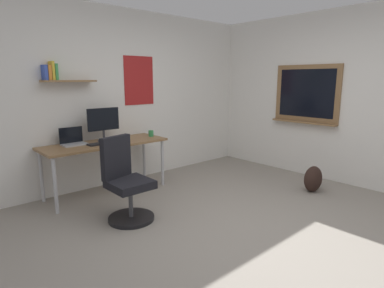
% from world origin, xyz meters
% --- Properties ---
extents(ground_plane, '(5.20, 5.20, 0.00)m').
position_xyz_m(ground_plane, '(0.00, 0.00, 0.00)').
color(ground_plane, gray).
rests_on(ground_plane, ground).
extents(wall_back, '(5.00, 0.30, 2.60)m').
position_xyz_m(wall_back, '(-0.00, 2.45, 1.30)').
color(wall_back, silver).
rests_on(wall_back, ground).
extents(wall_right, '(0.22, 5.00, 2.60)m').
position_xyz_m(wall_right, '(2.45, 0.03, 1.30)').
color(wall_right, silver).
rests_on(wall_right, ground).
extents(desk, '(1.69, 0.62, 0.72)m').
position_xyz_m(desk, '(-0.50, 2.06, 0.66)').
color(desk, olive).
rests_on(desk, ground).
extents(office_chair, '(0.52, 0.54, 0.95)m').
position_xyz_m(office_chair, '(-0.74, 1.13, 0.41)').
color(office_chair, black).
rests_on(office_chair, ground).
extents(laptop, '(0.31, 0.21, 0.23)m').
position_xyz_m(laptop, '(-0.88, 2.21, 0.78)').
color(laptop, '#ADAFB5').
rests_on(laptop, desk).
extents(monitor_primary, '(0.46, 0.17, 0.46)m').
position_xyz_m(monitor_primary, '(-0.46, 2.16, 0.99)').
color(monitor_primary, '#38383D').
rests_on(monitor_primary, desk).
extents(keyboard, '(0.37, 0.13, 0.02)m').
position_xyz_m(keyboard, '(-0.59, 1.98, 0.73)').
color(keyboard, black).
rests_on(keyboard, desk).
extents(computer_mouse, '(0.10, 0.06, 0.03)m').
position_xyz_m(computer_mouse, '(-0.31, 1.98, 0.74)').
color(computer_mouse, '#262628').
rests_on(computer_mouse, desk).
extents(coffee_mug, '(0.08, 0.08, 0.09)m').
position_xyz_m(coffee_mug, '(0.24, 2.03, 0.77)').
color(coffee_mug, '#338C4C').
rests_on(coffee_mug, desk).
extents(backpack, '(0.32, 0.22, 0.37)m').
position_xyz_m(backpack, '(1.70, 0.15, 0.19)').
color(backpack, black).
rests_on(backpack, ground).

